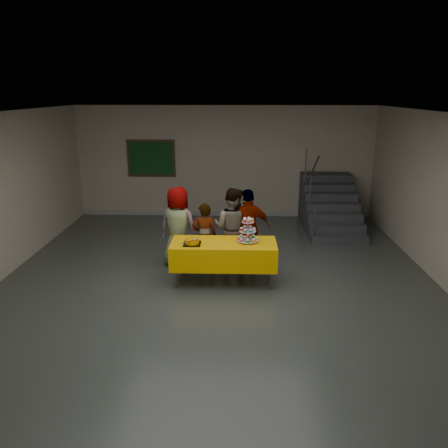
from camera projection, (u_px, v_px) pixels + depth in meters
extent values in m
plane|color=#4C514C|center=(216.00, 295.00, 7.49)|extent=(10.00, 10.00, 0.00)
cube|color=#B9AC95|center=(225.00, 162.00, 11.83)|extent=(8.00, 0.04, 3.00)
cube|color=silver|center=(215.00, 115.00, 6.62)|extent=(8.00, 10.00, 0.04)
cube|color=#999999|center=(225.00, 213.00, 12.24)|extent=(7.90, 0.03, 0.12)
cylinder|color=#595960|center=(175.00, 269.00, 7.64)|extent=(0.04, 0.04, 0.73)
cylinder|color=#595960|center=(271.00, 270.00, 7.60)|extent=(0.04, 0.04, 0.73)
cylinder|color=#595960|center=(180.00, 257.00, 8.20)|extent=(0.04, 0.04, 0.73)
cylinder|color=#595960|center=(269.00, 258.00, 8.15)|extent=(0.04, 0.04, 0.73)
cube|color=#595960|center=(224.00, 244.00, 7.79)|extent=(1.80, 0.70, 0.02)
cube|color=#FFB505|center=(224.00, 254.00, 7.84)|extent=(1.88, 0.78, 0.44)
cylinder|color=silver|center=(248.00, 241.00, 7.81)|extent=(0.18, 0.18, 0.01)
cylinder|color=silver|center=(248.00, 230.00, 7.75)|extent=(0.02, 0.02, 0.42)
cylinder|color=silver|center=(248.00, 240.00, 7.80)|extent=(0.38, 0.38, 0.01)
cylinder|color=silver|center=(248.00, 231.00, 7.75)|extent=(0.30, 0.30, 0.01)
cylinder|color=silver|center=(248.00, 222.00, 7.70)|extent=(0.22, 0.22, 0.01)
cube|color=black|center=(192.00, 244.00, 7.68)|extent=(0.30, 0.30, 0.02)
cylinder|color=#FA9E00|center=(192.00, 241.00, 7.66)|extent=(0.25, 0.25, 0.07)
ellipsoid|color=#FA9E00|center=(192.00, 240.00, 7.65)|extent=(0.25, 0.25, 0.05)
ellipsoid|color=white|center=(194.00, 239.00, 7.61)|extent=(0.08, 0.08, 0.02)
cube|color=silver|center=(190.00, 241.00, 7.52)|extent=(0.30, 0.16, 0.04)
imported|color=slate|center=(178.00, 227.00, 8.55)|extent=(0.91, 0.73, 1.60)
imported|color=slate|center=(204.00, 236.00, 8.44)|extent=(0.52, 0.37, 1.32)
imported|color=slate|center=(232.00, 228.00, 8.51)|extent=(0.94, 0.85, 1.60)
imported|color=slate|center=(248.00, 229.00, 8.47)|extent=(1.00, 0.67, 1.58)
cube|color=#424447|center=(339.00, 239.00, 10.02)|extent=(1.30, 0.30, 0.18)
cube|color=#424447|center=(337.00, 232.00, 10.28)|extent=(1.30, 0.30, 0.36)
cube|color=#424447|center=(334.00, 224.00, 10.54)|extent=(1.30, 0.30, 0.54)
cube|color=#424447|center=(332.00, 217.00, 10.80)|extent=(1.30, 0.30, 0.72)
cube|color=#424447|center=(330.00, 210.00, 11.06)|extent=(1.30, 0.30, 0.90)
cube|color=#424447|center=(328.00, 204.00, 11.32)|extent=(1.30, 0.30, 1.08)
cube|color=#424447|center=(326.00, 198.00, 11.58)|extent=(1.30, 0.30, 1.26)
cube|color=#424447|center=(324.00, 195.00, 11.87)|extent=(1.30, 0.30, 1.26)
cylinder|color=#595960|center=(314.00, 225.00, 9.88)|extent=(0.04, 0.04, 0.90)
cylinder|color=#595960|center=(310.00, 194.00, 10.49)|extent=(0.04, 0.04, 0.90)
cylinder|color=#595960|center=(306.00, 165.00, 11.19)|extent=(0.04, 0.04, 0.90)
cylinder|color=#595960|center=(311.00, 175.00, 10.41)|extent=(0.04, 1.85, 1.20)
cube|color=#472B16|center=(151.00, 158.00, 11.83)|extent=(1.30, 0.04, 1.00)
cube|color=#17481C|center=(151.00, 159.00, 11.81)|extent=(1.18, 0.02, 0.88)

